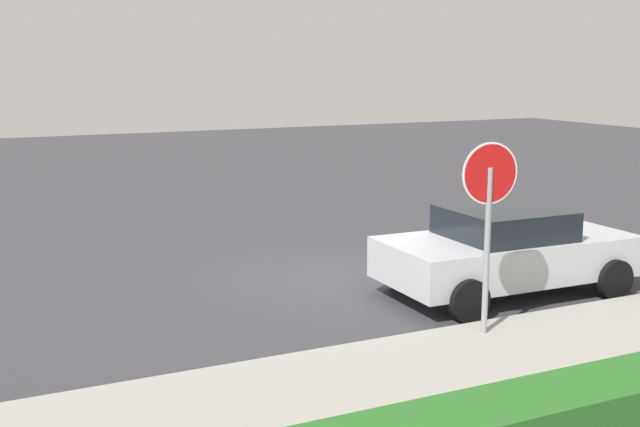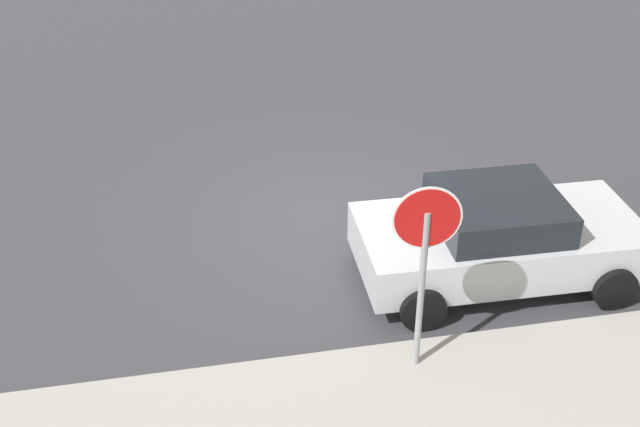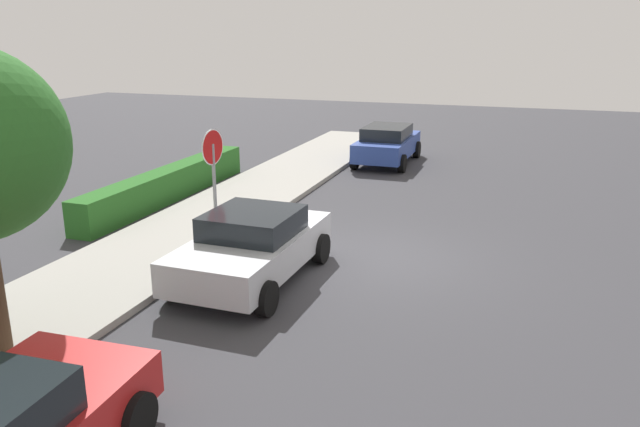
# 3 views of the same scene
# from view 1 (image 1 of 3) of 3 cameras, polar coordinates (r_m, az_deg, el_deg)

# --- Properties ---
(ground_plane) EXTENTS (60.00, 60.00, 0.00)m
(ground_plane) POSITION_cam_1_polar(r_m,az_deg,el_deg) (14.10, 0.95, -4.47)
(ground_plane) COLOR #38383D
(sidewalk_curb) EXTENTS (32.00, 2.93, 0.14)m
(sidewalk_curb) POSITION_cam_1_polar(r_m,az_deg,el_deg) (10.14, 13.84, -10.58)
(sidewalk_curb) COLOR #9E9B93
(sidewalk_curb) RESTS_ON ground_plane
(stop_sign) EXTENTS (0.81, 0.10, 2.69)m
(stop_sign) POSITION_cam_1_polar(r_m,az_deg,el_deg) (10.61, 11.91, 0.54)
(stop_sign) COLOR gray
(stop_sign) RESTS_ON ground_plane
(parked_car_silver) EXTENTS (4.10, 2.17, 1.41)m
(parked_car_silver) POSITION_cam_1_polar(r_m,az_deg,el_deg) (13.22, 13.06, -2.57)
(parked_car_silver) COLOR silver
(parked_car_silver) RESTS_ON ground_plane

